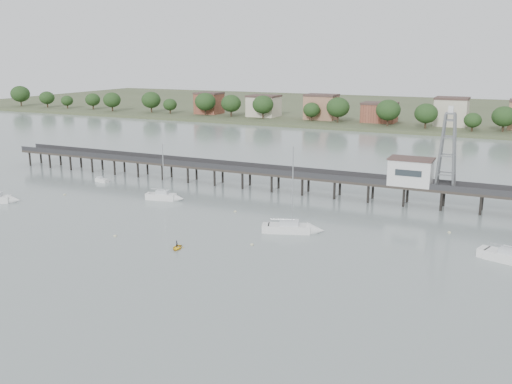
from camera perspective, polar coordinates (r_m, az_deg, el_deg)
ground_plane at (r=72.68m, az=-14.76°, el=-10.22°), size 500.00×500.00×0.00m
pier at (r=121.29m, az=3.44°, el=1.76°), size 150.00×5.00×5.50m
pier_building at (r=114.08m, az=15.21°, el=2.00°), size 8.40×5.40×5.30m
lattice_tower at (r=112.40m, az=18.62°, el=3.89°), size 3.20×3.20×15.50m
sailboat_b at (r=116.29m, az=-8.84°, el=-0.50°), size 7.47×3.60×11.98m
sailboat_a at (r=124.02m, az=-24.12°, el=-0.67°), size 8.17×5.60×13.19m
sailboat_c at (r=94.66m, az=4.30°, el=-3.70°), size 9.68×5.69×15.27m
white_tender at (r=135.96m, az=-15.17°, el=1.14°), size 3.48×1.86×1.29m
yellow_dinghy at (r=87.78m, az=-7.91°, el=-5.65°), size 1.88×0.93×2.53m
dinghy_occupant at (r=87.78m, az=-7.91°, el=-5.65°), size 0.81×1.16×0.26m
mooring_buoys at (r=95.20m, az=0.08°, el=-3.91°), size 91.34×25.58×0.39m
far_shore at (r=294.43m, az=16.72°, el=7.73°), size 500.00×170.00×10.40m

